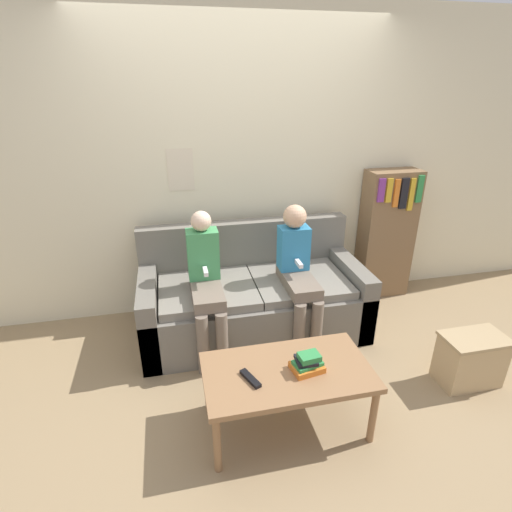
# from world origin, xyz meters

# --- Properties ---
(ground_plane) EXTENTS (10.00, 10.00, 0.00)m
(ground_plane) POSITION_xyz_m (0.00, 0.00, 0.00)
(ground_plane) COLOR #937A56
(wall_back) EXTENTS (8.00, 0.06, 2.60)m
(wall_back) POSITION_xyz_m (-0.00, 1.07, 1.30)
(wall_back) COLOR beige
(wall_back) RESTS_ON ground_plane
(couch) EXTENTS (1.85, 0.86, 0.88)m
(couch) POSITION_xyz_m (0.00, 0.55, 0.29)
(couch) COLOR #6B665B
(couch) RESTS_ON ground_plane
(coffee_table) EXTENTS (1.01, 0.56, 0.43)m
(coffee_table) POSITION_xyz_m (-0.02, -0.55, 0.38)
(coffee_table) COLOR #8E6642
(coffee_table) RESTS_ON ground_plane
(person_left) EXTENTS (0.24, 0.58, 1.12)m
(person_left) POSITION_xyz_m (-0.40, 0.35, 0.62)
(person_left) COLOR #756656
(person_left) RESTS_ON ground_plane
(person_right) EXTENTS (0.24, 0.58, 1.12)m
(person_right) POSITION_xyz_m (0.33, 0.35, 0.64)
(person_right) COLOR #756656
(person_right) RESTS_ON ground_plane
(tv_remote) EXTENTS (0.10, 0.17, 0.02)m
(tv_remote) POSITION_xyz_m (-0.26, -0.59, 0.44)
(tv_remote) COLOR black
(tv_remote) RESTS_ON coffee_table
(book_stack) EXTENTS (0.20, 0.17, 0.12)m
(book_stack) POSITION_xyz_m (0.09, -0.58, 0.48)
(book_stack) COLOR orange
(book_stack) RESTS_ON coffee_table
(bookshelf) EXTENTS (0.50, 0.27, 1.26)m
(bookshelf) POSITION_xyz_m (1.41, 0.90, 0.63)
(bookshelf) COLOR brown
(bookshelf) RESTS_ON ground_plane
(storage_box) EXTENTS (0.44, 0.27, 0.38)m
(storage_box) POSITION_xyz_m (1.37, -0.46, 0.19)
(storage_box) COLOR tan
(storage_box) RESTS_ON ground_plane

